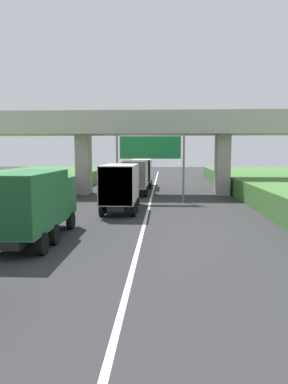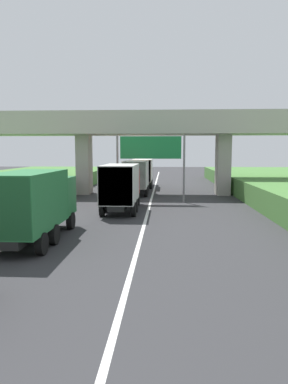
{
  "view_description": "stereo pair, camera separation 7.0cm",
  "coord_description": "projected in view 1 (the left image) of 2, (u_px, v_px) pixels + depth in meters",
  "views": [
    {
      "loc": [
        1.12,
        -1.64,
        4.36
      ],
      "look_at": [
        0.0,
        19.06,
        2.0
      ],
      "focal_mm": 33.32,
      "sensor_mm": 36.0,
      "label": 1
    },
    {
      "loc": [
        1.19,
        -1.63,
        4.36
      ],
      "look_at": [
        0.0,
        19.06,
        2.0
      ],
      "focal_mm": 33.32,
      "sensor_mm": 36.0,
      "label": 2
    }
  ],
  "objects": [
    {
      "name": "lane_centre_stripe",
      "position": [
        150.0,
        204.0,
        29.69
      ],
      "size": [
        0.2,
        95.46,
        0.01
      ],
      "primitive_type": "cube",
      "color": "white",
      "rests_on": "ground"
    },
    {
      "name": "construction_barrel_2",
      "position": [
        3.0,
        233.0,
        17.23
      ],
      "size": [
        0.57,
        0.57,
        0.9
      ],
      "color": "orange",
      "rests_on": "ground"
    },
    {
      "name": "car_silver",
      "position": [
        113.0,
        180.0,
        44.73
      ],
      "size": [
        1.86,
        4.1,
        1.72
      ],
      "color": "#B2B5B7",
      "rests_on": "ground"
    },
    {
      "name": "overhead_highway_sign",
      "position": [
        150.0,
        152.0,
        30.29
      ],
      "size": [
        5.88,
        0.18,
        5.75
      ],
      "color": "slate",
      "rests_on": "ground"
    },
    {
      "name": "truck_red",
      "position": [
        121.0,
        185.0,
        26.1
      ],
      "size": [
        2.44,
        7.3,
        3.44
      ],
      "color": "black",
      "rests_on": "ground"
    },
    {
      "name": "truck_green",
      "position": [
        35.0,
        202.0,
        17.18
      ],
      "size": [
        2.44,
        7.3,
        3.44
      ],
      "color": "black",
      "rests_on": "ground"
    },
    {
      "name": "truck_white",
      "position": [
        142.0,
        171.0,
        43.7
      ],
      "size": [
        2.44,
        7.3,
        3.44
      ],
      "color": "black",
      "rests_on": "ground"
    },
    {
      "name": "overpass_bridge",
      "position": [
        152.0,
        132.0,
        35.86
      ],
      "size": [
        40.0,
        4.8,
        8.25
      ],
      "color": "#ADA89E",
      "rests_on": "ground"
    },
    {
      "name": "truck_orange",
      "position": [
        136.0,
        175.0,
        36.45
      ],
      "size": [
        2.44,
        7.3,
        3.44
      ],
      "color": "black",
      "rests_on": "ground"
    }
  ]
}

